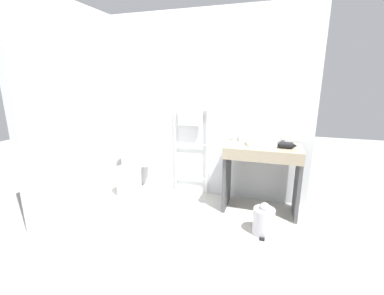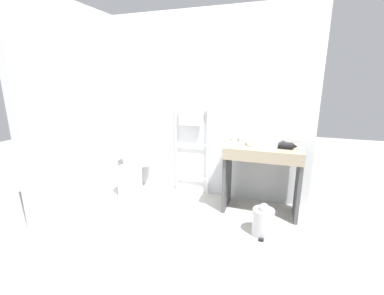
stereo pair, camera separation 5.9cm
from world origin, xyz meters
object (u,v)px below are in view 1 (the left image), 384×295
at_px(towel_radiator, 191,131).
at_px(cup_near_edge, 242,137).
at_px(sink_basin, 263,142).
at_px(cup_near_wall, 235,136).
at_px(trash_bin, 264,220).
at_px(toilet, 131,170).
at_px(hair_dryer, 287,145).

relative_size(towel_radiator, cup_near_edge, 11.88).
xyz_separation_m(sink_basin, cup_near_edge, (-0.26, 0.13, 0.01)).
xyz_separation_m(sink_basin, cup_near_wall, (-0.35, 0.16, 0.01)).
distance_m(towel_radiator, trash_bin, 1.51).
distance_m(toilet, sink_basin, 1.87).
distance_m(toilet, trash_bin, 1.94).
bearing_deg(cup_near_wall, trash_bin, -57.99).
height_order(toilet, cup_near_edge, cup_near_edge).
distance_m(cup_near_edge, trash_bin, 1.05).
bearing_deg(sink_basin, hair_dryer, -12.25).
relative_size(cup_near_edge, hair_dryer, 0.55).
height_order(toilet, trash_bin, toilet).
xyz_separation_m(toilet, towel_radiator, (0.81, 0.26, 0.58)).
distance_m(towel_radiator, hair_dryer, 1.28).
bearing_deg(hair_dryer, cup_near_edge, 160.32).
distance_m(sink_basin, cup_near_wall, 0.38).
xyz_separation_m(toilet, cup_near_wall, (1.43, 0.19, 0.55)).
relative_size(sink_basin, cup_near_edge, 3.54).
relative_size(cup_near_edge, trash_bin, 0.29).
height_order(towel_radiator, cup_near_edge, towel_radiator).
height_order(cup_near_edge, hair_dryer, cup_near_edge).
xyz_separation_m(cup_near_edge, trash_bin, (0.34, -0.67, -0.74)).
height_order(towel_radiator, sink_basin, towel_radiator).
distance_m(toilet, cup_near_edge, 1.63).
bearing_deg(toilet, cup_near_wall, 7.52).
relative_size(towel_radiator, trash_bin, 3.50).
relative_size(cup_near_wall, hair_dryer, 0.54).
bearing_deg(towel_radiator, hair_dryer, -13.04).
bearing_deg(cup_near_edge, toilet, -173.95).
relative_size(sink_basin, trash_bin, 1.05).
height_order(toilet, cup_near_wall, cup_near_wall).
bearing_deg(hair_dryer, towel_radiator, 166.96).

